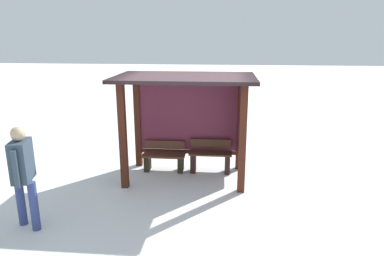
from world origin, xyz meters
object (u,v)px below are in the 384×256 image
Objects in this scene: bench_left_inside at (164,158)px; person_walking at (23,169)px; bus_shelter at (191,105)px; bench_center_inside at (210,158)px.

bench_left_inside is 3.41m from person_walking.
person_walking is at bearing -124.30° from bench_left_inside.
bus_shelter is at bearing -12.65° from bench_left_inside.
bench_left_inside is 1.00× the size of bench_center_inside.
bench_center_inside reaches higher than bench_left_inside.
person_walking is (-1.87, -2.75, 0.75)m from bench_left_inside.
person_walking is at bearing -134.42° from bus_shelter.
bench_left_inside is 0.57× the size of person_walking.
bench_left_inside is 1.11m from bench_center_inside.
person_walking reaches higher than bench_center_inside.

